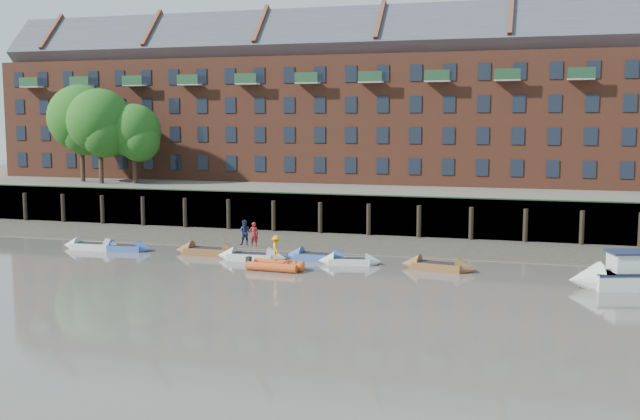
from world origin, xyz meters
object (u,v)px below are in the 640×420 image
at_px(rowboat_5, 350,261).
at_px(person_rib_crew, 276,248).
at_px(person_rower_a, 254,234).
at_px(rowboat_3, 252,257).
at_px(rowboat_1, 125,248).
at_px(person_rower_b, 245,233).
at_px(rowboat_0, 93,246).
at_px(motor_launch, 619,276).
at_px(rowboat_2, 208,251).
at_px(rowboat_4, 318,257).
at_px(rowboat_6, 438,266).
at_px(rib_tender, 278,266).

relative_size(rowboat_5, person_rib_crew, 2.68).
bearing_deg(person_rib_crew, person_rower_a, 20.04).
bearing_deg(rowboat_3, rowboat_1, 173.07).
height_order(person_rower_a, person_rower_b, person_rower_b).
bearing_deg(rowboat_1, rowboat_0, 177.41).
bearing_deg(rowboat_5, rowboat_0, 169.42).
bearing_deg(motor_launch, person_rib_crew, -15.90).
bearing_deg(rowboat_2, rowboat_5, -4.38).
distance_m(motor_launch, person_rower_b, 23.07).
relative_size(rowboat_4, person_rower_a, 2.86).
bearing_deg(rowboat_0, rowboat_6, -4.02).
bearing_deg(rowboat_4, person_rib_crew, -109.48).
height_order(rowboat_1, rowboat_6, rowboat_6).
height_order(rowboat_6, person_rower_b, person_rower_b).
height_order(rowboat_5, person_rower_a, person_rower_a).
xyz_separation_m(rowboat_2, rowboat_5, (10.11, -0.58, -0.04)).
xyz_separation_m(motor_launch, person_rower_b, (-22.93, 2.29, 1.10)).
bearing_deg(rowboat_1, rowboat_3, -9.32).
xyz_separation_m(rowboat_0, rowboat_2, (8.90, 0.26, 0.02)).
bearing_deg(motor_launch, rowboat_3, -22.74).
xyz_separation_m(rowboat_1, rowboat_3, (9.88, -0.83, 0.04)).
bearing_deg(person_rower_b, rowboat_3, -28.85).
relative_size(person_rower_a, person_rib_crew, 1.03).
distance_m(rowboat_1, rowboat_2, 6.33).
bearing_deg(rowboat_4, person_rower_a, -161.95).
xyz_separation_m(rowboat_5, motor_launch, (15.84, -2.48, 0.46)).
height_order(rowboat_1, person_rower_a, person_rower_a).
relative_size(rowboat_4, person_rower_b, 2.73).
bearing_deg(rowboat_5, rowboat_4, 152.90).
bearing_deg(rib_tender, rowboat_6, 20.13).
xyz_separation_m(rowboat_6, rib_tender, (-9.51, -2.68, 0.03)).
distance_m(rowboat_4, rib_tender, 4.02).
xyz_separation_m(rowboat_4, person_rower_a, (-4.09, -1.07, 1.50)).
xyz_separation_m(rowboat_5, person_rower_b, (-7.08, -0.19, 1.56)).
relative_size(rib_tender, motor_launch, 0.54).
xyz_separation_m(rowboat_6, person_rower_a, (-12.08, -0.03, 1.49)).
height_order(rowboat_0, person_rower_b, person_rower_b).
bearing_deg(motor_launch, rib_tender, -16.00).
xyz_separation_m(rowboat_0, rowboat_1, (2.57, 0.09, -0.03)).
xyz_separation_m(rowboat_6, person_rib_crew, (-9.58, -2.72, 1.13)).
relative_size(rowboat_1, rowboat_2, 0.84).
relative_size(rowboat_2, rowboat_5, 1.17).
bearing_deg(person_rower_b, rowboat_6, -5.98).
distance_m(rowboat_6, person_rower_b, 12.85).
xyz_separation_m(rowboat_0, person_rower_b, (11.93, -0.52, 1.54)).
bearing_deg(rowboat_3, rowboat_0, 174.45).
bearing_deg(person_rower_b, person_rower_a, -17.89).
xyz_separation_m(rowboat_2, person_rib_crew, (6.20, -3.61, 1.12)).
xyz_separation_m(rowboat_1, person_rower_a, (10.03, -0.75, 1.53)).
height_order(rowboat_2, person_rower_a, person_rower_a).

